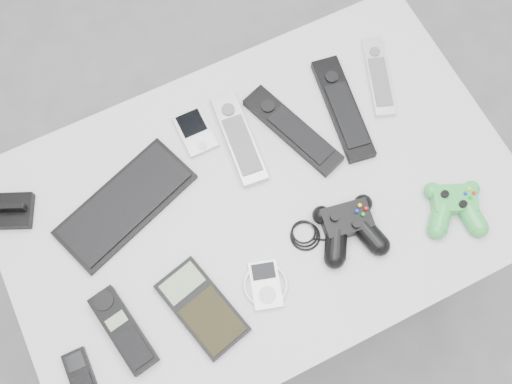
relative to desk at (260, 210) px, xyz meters
name	(u,v)px	position (x,y,z in m)	size (l,w,h in m)	color
floor	(250,290)	(-0.05, -0.04, -0.65)	(3.50, 3.50, 0.00)	slate
desk	(260,210)	(0.00, 0.00, 0.00)	(1.06, 0.68, 0.71)	#A1A1A3
pda_keyboard	(125,204)	(-0.25, 0.11, 0.07)	(0.29, 0.12, 0.02)	black
dock_bracket	(10,209)	(-0.47, 0.20, 0.08)	(0.08, 0.07, 0.05)	black
pda	(195,132)	(-0.06, 0.20, 0.07)	(0.07, 0.10, 0.02)	#A9A9B0
remote_silver_a	(239,138)	(0.02, 0.14, 0.07)	(0.06, 0.22, 0.02)	#A9A9B0
remote_black_a	(292,130)	(0.13, 0.11, 0.07)	(0.06, 0.25, 0.02)	black
remote_black_b	(343,108)	(0.25, 0.11, 0.07)	(0.06, 0.25, 0.02)	black
remote_silver_b	(378,76)	(0.36, 0.14, 0.07)	(0.04, 0.20, 0.02)	silver
mobile_phone	(81,376)	(-0.45, -0.16, 0.07)	(0.04, 0.10, 0.02)	black
cordless_handset	(123,330)	(-0.35, -0.12, 0.08)	(0.05, 0.17, 0.03)	black
calculator	(202,308)	(-0.20, -0.15, 0.07)	(0.09, 0.19, 0.02)	black
mp3_player	(266,285)	(-0.07, -0.16, 0.07)	(0.09, 0.09, 0.02)	white
controller_black	(349,226)	(0.13, -0.13, 0.08)	(0.23, 0.15, 0.05)	black
controller_green	(455,205)	(0.35, -0.19, 0.08)	(0.12, 0.13, 0.04)	#268E3F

